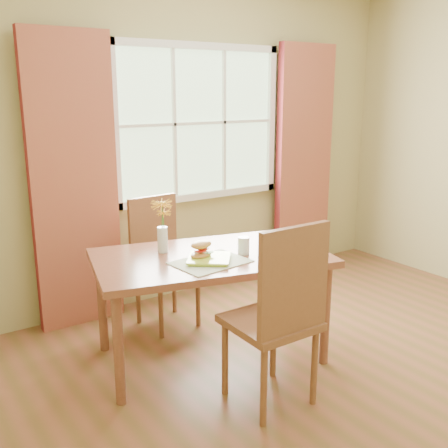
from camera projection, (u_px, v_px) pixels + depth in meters
name	position (u px, v px, depth m)	size (l,w,h in m)	color
room	(370.00, 166.00, 3.03)	(4.24, 3.84, 2.74)	brown
window	(199.00, 123.00, 4.48)	(1.62, 0.06, 1.32)	#9EC393
curtain_left	(74.00, 184.00, 3.88)	(0.65, 0.08, 2.20)	maroon
curtain_right	(304.00, 161.00, 5.14)	(0.65, 0.08, 2.20)	maroon
dining_table	(211.00, 265.00, 3.45)	(1.66, 1.19, 0.73)	brown
chair_near	(281.00, 310.00, 2.89)	(0.46, 0.46, 1.10)	brown
chair_far	(161.00, 255.00, 4.03)	(0.44, 0.44, 0.99)	brown
placemat	(210.00, 262.00, 3.27)	(0.45, 0.33, 0.01)	beige
plate	(209.00, 260.00, 3.29)	(0.26, 0.26, 0.01)	#B3D635
croissant_sandwich	(201.00, 249.00, 3.29)	(0.16, 0.12, 0.11)	#CB7E45
water_glass	(244.00, 246.00, 3.43)	(0.08, 0.08, 0.11)	silver
flower_vase	(162.00, 221.00, 3.43)	(0.14, 0.14, 0.35)	silver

